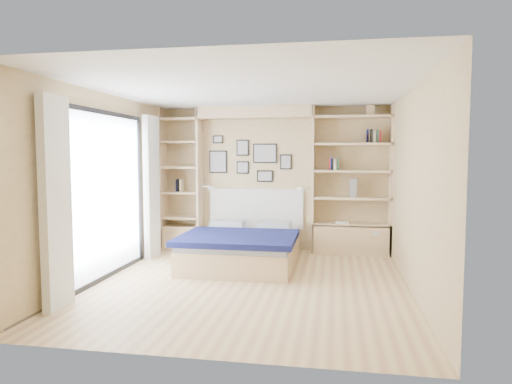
# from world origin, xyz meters

# --- Properties ---
(ground) EXTENTS (4.50, 4.50, 0.00)m
(ground) POSITION_xyz_m (0.00, 0.00, 0.00)
(ground) COLOR #E0C385
(ground) RESTS_ON ground
(room_shell) EXTENTS (4.50, 4.50, 4.50)m
(room_shell) POSITION_xyz_m (-0.39, 1.52, 1.08)
(room_shell) COLOR tan
(room_shell) RESTS_ON ground
(bed) EXTENTS (1.68, 2.23, 1.07)m
(bed) POSITION_xyz_m (-0.31, 1.06, 0.27)
(bed) COLOR #D4B389
(bed) RESTS_ON ground
(photo_gallery) EXTENTS (1.48, 0.02, 0.82)m
(photo_gallery) POSITION_xyz_m (-0.45, 2.22, 1.60)
(photo_gallery) COLOR black
(photo_gallery) RESTS_ON ground
(reading_lamps) EXTENTS (1.92, 0.12, 0.15)m
(reading_lamps) POSITION_xyz_m (-0.30, 2.00, 1.10)
(reading_lamps) COLOR silver
(reading_lamps) RESTS_ON ground
(shelf_decor) EXTENTS (3.53, 0.23, 2.03)m
(shelf_decor) POSITION_xyz_m (1.08, 2.07, 1.69)
(shelf_decor) COLOR #A51E1E
(shelf_decor) RESTS_ON ground
(deck) EXTENTS (3.20, 4.00, 0.05)m
(deck) POSITION_xyz_m (-3.60, 0.00, 0.00)
(deck) COLOR brown
(deck) RESTS_ON ground
(deck_chair) EXTENTS (0.57, 0.84, 0.78)m
(deck_chair) POSITION_xyz_m (-3.27, 0.28, 0.37)
(deck_chair) COLOR tan
(deck_chair) RESTS_ON ground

